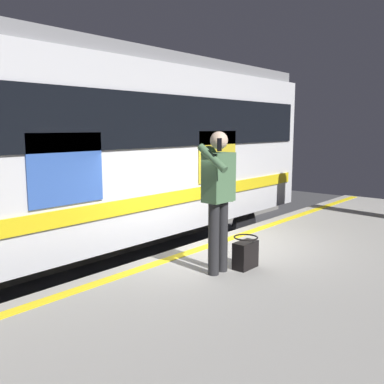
# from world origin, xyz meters

# --- Properties ---
(ground_plane) EXTENTS (25.19, 25.19, 0.00)m
(ground_plane) POSITION_xyz_m (0.00, 0.00, 0.00)
(ground_plane) COLOR #3D3D3F
(platform) EXTENTS (12.59, 3.64, 1.05)m
(platform) POSITION_xyz_m (0.00, 1.82, 0.53)
(platform) COLOR gray
(platform) RESTS_ON ground
(safety_line) EXTENTS (12.34, 0.16, 0.01)m
(safety_line) POSITION_xyz_m (0.00, 0.30, 1.06)
(safety_line) COLOR yellow
(safety_line) RESTS_ON platform
(track_rail_near) EXTENTS (16.36, 0.08, 0.16)m
(track_rail_near) POSITION_xyz_m (0.00, -1.68, 0.08)
(track_rail_near) COLOR slate
(track_rail_near) RESTS_ON ground
(track_rail_far) EXTENTS (16.36, 0.08, 0.16)m
(track_rail_far) POSITION_xyz_m (0.00, -3.11, 0.08)
(track_rail_far) COLOR slate
(track_rail_far) RESTS_ON ground
(train_carriage) EXTENTS (9.88, 3.08, 4.06)m
(train_carriage) POSITION_xyz_m (0.08, -2.39, 2.57)
(train_carriage) COLOR silver
(train_carriage) RESTS_ON ground
(passenger) EXTENTS (0.57, 0.55, 1.79)m
(passenger) POSITION_xyz_m (0.96, 1.14, 2.11)
(passenger) COLOR #262628
(passenger) RESTS_ON platform
(handbag) EXTENTS (0.35, 0.32, 0.43)m
(handbag) POSITION_xyz_m (0.59, 1.32, 1.25)
(handbag) COLOR black
(handbag) RESTS_ON platform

